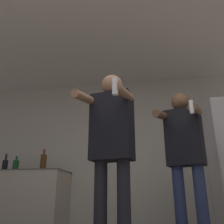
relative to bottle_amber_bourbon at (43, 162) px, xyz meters
name	(u,v)px	position (x,y,z in m)	size (l,w,h in m)	color
wall_back	(145,152)	(1.57, 0.41, 0.19)	(7.00, 0.06, 2.55)	beige
ceiling_slab	(134,29)	(1.57, -1.06, 1.49)	(7.00, 3.39, 0.05)	silver
counter	(23,203)	(-0.30, 0.06, -0.61)	(1.33, 0.67, 0.95)	#BCB29E
bottle_amber_bourbon	(43,162)	(0.00, 0.00, 0.00)	(0.10, 0.10, 0.34)	#563314
bottle_clear_vodka	(16,165)	(-0.47, 0.00, -0.04)	(0.09, 0.09, 0.26)	#194723
bottle_brown_liquor	(5,165)	(-0.65, 0.00, -0.03)	(0.09, 0.09, 0.29)	black
person_woman_foreground	(112,140)	(1.37, -1.56, -0.08)	(0.50, 0.58, 1.66)	black
person_man_side	(185,150)	(2.07, -0.84, -0.05)	(0.57, 0.59, 1.73)	navy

